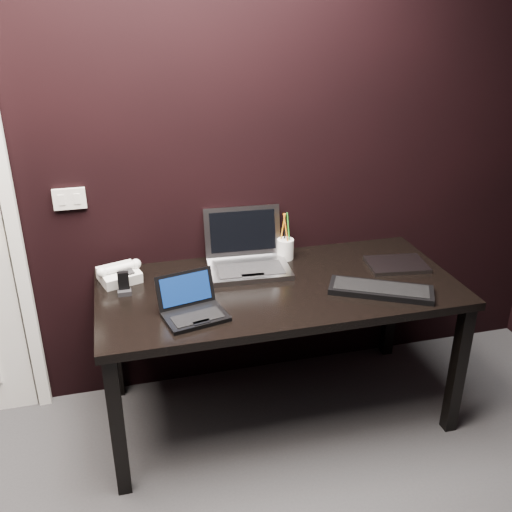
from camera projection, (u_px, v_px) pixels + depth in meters
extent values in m
plane|color=black|center=(198.00, 152.00, 2.76)|extent=(4.00, 0.00, 4.00)
cube|color=white|center=(13.00, 224.00, 2.64)|extent=(0.06, 0.05, 2.11)
cube|color=silver|center=(69.00, 199.00, 2.68)|extent=(0.15, 0.02, 0.10)
cube|color=silver|center=(62.00, 200.00, 2.66)|extent=(0.03, 0.01, 0.05)
cube|color=silver|center=(77.00, 199.00, 2.68)|extent=(0.03, 0.01, 0.05)
cube|color=black|center=(279.00, 288.00, 2.71)|extent=(1.70, 0.80, 0.04)
cube|color=black|center=(117.00, 427.00, 2.38)|extent=(0.06, 0.06, 0.70)
cube|color=black|center=(458.00, 370.00, 2.74)|extent=(0.06, 0.06, 0.70)
cube|color=black|center=(113.00, 339.00, 2.99)|extent=(0.06, 0.06, 0.70)
cube|color=black|center=(391.00, 302.00, 3.36)|extent=(0.06, 0.06, 0.70)
cube|color=black|center=(196.00, 317.00, 2.41)|extent=(0.29, 0.23, 0.02)
cube|color=black|center=(197.00, 317.00, 2.39)|extent=(0.23, 0.14, 0.00)
cube|color=black|center=(202.00, 322.00, 2.36)|extent=(0.08, 0.04, 0.00)
cube|color=black|center=(185.00, 289.00, 2.47)|extent=(0.26, 0.11, 0.15)
cube|color=#091A43|center=(186.00, 289.00, 2.47)|extent=(0.23, 0.09, 0.12)
cube|color=gray|center=(249.00, 269.00, 2.83)|extent=(0.41, 0.31, 0.03)
cube|color=black|center=(250.00, 269.00, 2.79)|extent=(0.33, 0.17, 0.00)
cube|color=gray|center=(253.00, 276.00, 2.73)|extent=(0.11, 0.05, 0.00)
cube|color=gray|center=(243.00, 231.00, 2.93)|extent=(0.40, 0.10, 0.25)
cube|color=black|center=(243.00, 231.00, 2.92)|extent=(0.34, 0.07, 0.20)
cube|color=black|center=(381.00, 290.00, 2.63)|extent=(0.49, 0.36, 0.03)
cube|color=black|center=(381.00, 287.00, 2.62)|extent=(0.44, 0.31, 0.00)
cube|color=gray|center=(397.00, 264.00, 2.89)|extent=(0.32, 0.25, 0.02)
cube|color=silver|center=(119.00, 276.00, 2.73)|extent=(0.22, 0.21, 0.08)
cylinder|color=white|center=(119.00, 268.00, 2.70)|extent=(0.17, 0.09, 0.04)
sphere|color=white|center=(102.00, 272.00, 2.66)|extent=(0.06, 0.06, 0.05)
sphere|color=white|center=(136.00, 264.00, 2.74)|extent=(0.06, 0.06, 0.05)
cube|color=black|center=(126.00, 272.00, 2.69)|extent=(0.08, 0.07, 0.01)
cube|color=black|center=(124.00, 283.00, 2.61)|extent=(0.05, 0.02, 0.11)
cube|color=black|center=(125.00, 292.00, 2.61)|extent=(0.06, 0.04, 0.02)
cylinder|color=silver|center=(285.00, 249.00, 2.96)|extent=(0.10, 0.10, 0.11)
cylinder|color=orange|center=(283.00, 228.00, 2.91)|extent=(0.03, 0.03, 0.16)
cylinder|color=#278524|center=(288.00, 228.00, 2.91)|extent=(0.02, 0.02, 0.16)
cylinder|color=black|center=(285.00, 227.00, 2.92)|extent=(0.02, 0.02, 0.16)
cylinder|color=#CF6413|center=(286.00, 229.00, 2.90)|extent=(0.03, 0.03, 0.16)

